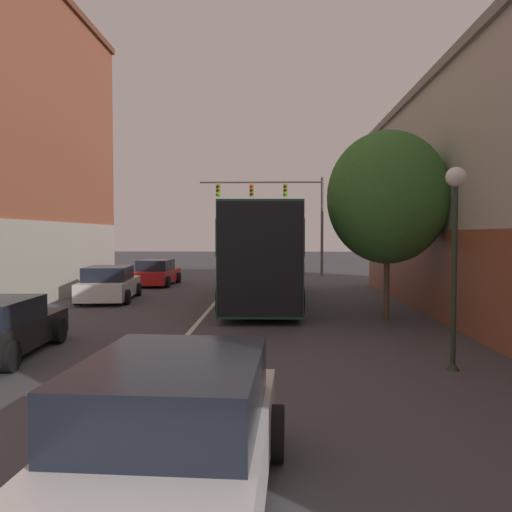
{
  "coord_description": "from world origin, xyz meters",
  "views": [
    {
      "loc": [
        2.29,
        0.46,
        2.67
      ],
      "look_at": [
        1.67,
        18.28,
        1.92
      ],
      "focal_mm": 35.0,
      "sensor_mm": 36.0,
      "label": 1
    }
  ],
  "objects": [
    {
      "name": "bus",
      "position": [
        1.77,
        20.45,
        2.07
      ],
      "size": [
        3.11,
        11.4,
        3.71
      ],
      "rotation": [
        0.0,
        0.0,
        1.6
      ],
      "color": "#145133",
      "rests_on": "ground_plane"
    },
    {
      "name": "street_tree_near",
      "position": [
        5.85,
        16.17,
        3.84
      ],
      "size": [
        3.76,
        3.38,
        5.91
      ],
      "color": "brown",
      "rests_on": "ground_plane"
    },
    {
      "name": "lane_center_line",
      "position": [
        0.0,
        18.59,
        0.0
      ],
      "size": [
        0.14,
        49.18,
        0.01
      ],
      "color": "silver",
      "rests_on": "ground_plane"
    },
    {
      "name": "parked_car_left_far",
      "position": [
        -3.91,
        26.64,
        0.64
      ],
      "size": [
        2.08,
        4.08,
        1.36
      ],
      "rotation": [
        0.0,
        0.0,
        1.54
      ],
      "color": "red",
      "rests_on": "ground_plane"
    },
    {
      "name": "street_lamp",
      "position": [
        5.84,
        10.34,
        2.71
      ],
      "size": [
        0.39,
        0.39,
        4.0
      ],
      "color": "#233323",
      "rests_on": "ground_plane"
    },
    {
      "name": "hatchback_foreground",
      "position": [
        1.31,
        5.04,
        0.7
      ],
      "size": [
        2.26,
        4.43,
        1.47
      ],
      "rotation": [
        0.0,
        0.0,
        1.53
      ],
      "color": "silver",
      "rests_on": "ground_plane"
    },
    {
      "name": "parked_car_left_near",
      "position": [
        -4.39,
        20.49,
        0.66
      ],
      "size": [
        2.41,
        4.43,
        1.4
      ],
      "rotation": [
        0.0,
        0.0,
        1.68
      ],
      "color": "silver",
      "rests_on": "ground_plane"
    },
    {
      "name": "traffic_signal_gantry",
      "position": [
        2.79,
        33.17,
        4.78
      ],
      "size": [
        8.09,
        0.36,
        6.41
      ],
      "color": "#514C47",
      "rests_on": "ground_plane"
    }
  ]
}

